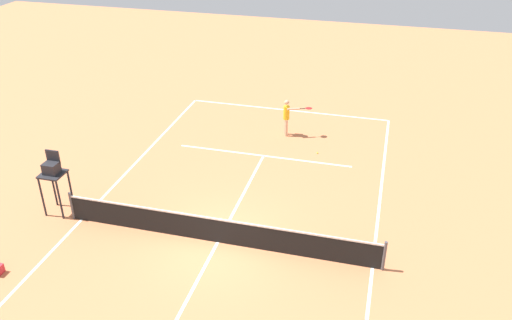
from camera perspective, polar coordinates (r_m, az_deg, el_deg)
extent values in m
plane|color=#D37A4C|center=(17.91, -4.13, -8.80)|extent=(60.00, 60.00, 0.00)
cube|color=white|center=(27.47, 3.45, 5.38)|extent=(10.16, 0.10, 0.01)
cube|color=white|center=(17.24, 12.41, -11.26)|extent=(0.10, 22.78, 0.01)
cube|color=white|center=(19.90, -18.22, -6.08)|extent=(0.10, 22.78, 0.01)
cube|color=white|center=(22.96, 0.82, 0.46)|extent=(7.62, 0.10, 0.01)
cube|color=white|center=(17.91, -4.13, -8.79)|extent=(0.10, 12.53, 0.01)
cylinder|color=#4C4C51|center=(16.91, 13.62, -10.00)|extent=(0.10, 0.10, 1.07)
cylinder|color=#4C4C51|center=(19.76, -19.19, -4.66)|extent=(0.10, 0.10, 1.07)
cube|color=black|center=(17.64, -4.18, -7.63)|extent=(10.76, 0.03, 0.91)
cube|color=white|center=(17.36, -4.24, -6.37)|extent=(10.76, 0.04, 0.06)
cylinder|color=#D8A884|center=(24.74, 3.21, 3.66)|extent=(0.12, 0.12, 0.81)
cylinder|color=#D8A884|center=(24.56, 3.28, 3.46)|extent=(0.12, 0.12, 0.81)
cylinder|color=yellow|center=(24.35, 3.29, 5.11)|extent=(0.28, 0.28, 0.64)
sphere|color=#D8A884|center=(24.15, 3.33, 6.20)|extent=(0.23, 0.23, 0.23)
cylinder|color=#D8A884|center=(24.50, 3.22, 5.35)|extent=(0.09, 0.09, 0.57)
cylinder|color=#D8A884|center=(24.13, 4.05, 5.49)|extent=(0.56, 0.29, 0.09)
cylinder|color=black|center=(24.21, 5.01, 5.53)|extent=(0.26, 0.13, 0.04)
ellipsoid|color=red|center=(24.27, 5.69, 5.55)|extent=(0.40, 0.38, 0.04)
sphere|color=#CCE033|center=(23.28, 6.62, 0.77)|extent=(0.07, 0.07, 0.07)
cylinder|color=#232328|center=(19.76, -20.34, -4.05)|extent=(0.07, 0.07, 1.55)
cylinder|color=#232328|center=(20.15, -21.99, -3.73)|extent=(0.07, 0.07, 1.55)
cylinder|color=#232328|center=(20.24, -19.28, -3.03)|extent=(0.07, 0.07, 1.55)
cylinder|color=#232328|center=(20.61, -20.91, -2.74)|extent=(0.07, 0.07, 1.55)
cube|color=#232328|center=(19.79, -21.03, -1.41)|extent=(0.80, 0.80, 0.06)
cube|color=#232328|center=(19.69, -21.15, -0.83)|extent=(0.50, 0.44, 0.40)
cube|color=#232328|center=(19.67, -21.01, 0.34)|extent=(0.50, 0.06, 0.50)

